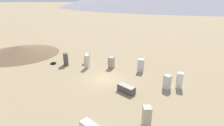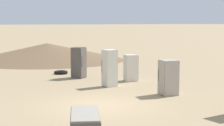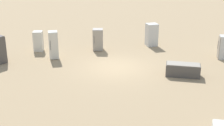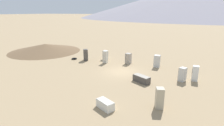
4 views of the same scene
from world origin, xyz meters
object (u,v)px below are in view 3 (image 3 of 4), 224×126
(discarded_fridge_3, at_px, (183,70))
(discarded_fridge_5, at_px, (53,45))
(discarded_fridge_6, at_px, (152,35))
(discarded_fridge_0, at_px, (98,40))
(discarded_fridge_4, at_px, (38,41))
(discarded_fridge_9, at_px, (224,47))

(discarded_fridge_3, distance_m, discarded_fridge_5, 8.44)
(discarded_fridge_5, relative_size, discarded_fridge_6, 1.10)
(discarded_fridge_5, bearing_deg, discarded_fridge_0, -159.82)
(discarded_fridge_4, height_order, discarded_fridge_6, discarded_fridge_6)
(discarded_fridge_0, xyz_separation_m, discarded_fridge_4, (0.86, 4.11, -0.05))
(discarded_fridge_4, bearing_deg, discarded_fridge_9, -9.61)
(discarded_fridge_0, relative_size, discarded_fridge_5, 0.84)
(discarded_fridge_0, distance_m, discarded_fridge_6, 4.10)
(discarded_fridge_3, distance_m, discarded_fridge_9, 4.48)
(discarded_fridge_9, bearing_deg, discarded_fridge_6, 65.53)
(discarded_fridge_3, bearing_deg, discarded_fridge_0, -122.57)
(discarded_fridge_6, distance_m, discarded_fridge_9, 5.29)
(discarded_fridge_0, bearing_deg, discarded_fridge_3, 135.97)
(discarded_fridge_6, height_order, discarded_fridge_9, discarded_fridge_6)
(discarded_fridge_4, bearing_deg, discarded_fridge_0, 0.92)
(discarded_fridge_0, relative_size, discarded_fridge_4, 1.08)
(discarded_fridge_4, xyz_separation_m, discarded_fridge_6, (-0.80, -8.21, 0.12))
(discarded_fridge_3, height_order, discarded_fridge_9, discarded_fridge_9)
(discarded_fridge_0, height_order, discarded_fridge_9, discarded_fridge_9)
(discarded_fridge_0, relative_size, discarded_fridge_3, 0.75)
(discarded_fridge_4, distance_m, discarded_fridge_5, 2.13)
(discarded_fridge_4, relative_size, discarded_fridge_9, 0.92)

